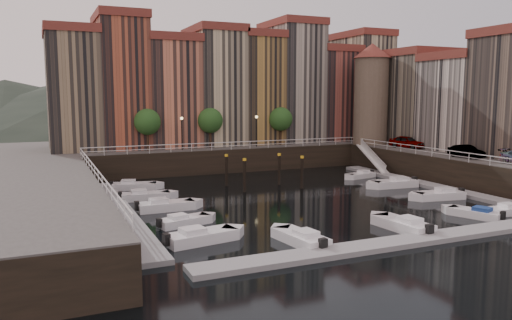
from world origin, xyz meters
name	(u,v)px	position (x,y,z in m)	size (l,w,h in m)	color
ground	(289,196)	(0.00, 0.00, 0.00)	(200.00, 200.00, 0.00)	black
quay_far	(207,153)	(0.00, 26.00, 1.50)	(80.00, 20.00, 3.00)	black
dock_left	(121,212)	(-16.20, -1.00, 0.17)	(2.00, 28.00, 0.35)	gray
dock_right	(426,185)	(16.20, -1.00, 0.17)	(2.00, 28.00, 0.35)	gray
dock_near	(407,241)	(0.00, -17.00, 0.17)	(30.00, 2.00, 0.35)	gray
mountains	(125,102)	(1.72, 110.00, 7.92)	(145.00, 100.00, 18.00)	#2D382D
far_terrace	(234,87)	(3.31, 23.50, 10.95)	(48.70, 10.30, 17.50)	#846F54
right_terrace	(467,97)	(26.50, 3.80, 9.56)	(9.30, 24.30, 14.00)	#746957
corner_tower	(371,92)	(20.00, 14.50, 10.19)	(5.20, 5.20, 13.80)	#6B5B4C
promenade_trees	(215,121)	(-1.33, 18.20, 6.58)	(21.20, 3.20, 5.20)	black
street_lamps	(220,126)	(-1.00, 17.20, 5.90)	(10.36, 0.36, 4.18)	black
railings	(268,153)	(0.00, 4.88, 3.79)	(36.08, 34.04, 0.52)	white
gangway	(372,157)	(17.10, 10.00, 1.92)	(2.78, 8.32, 3.73)	white
mooring_pilings	(263,172)	(-0.42, 5.29, 1.65)	(7.17, 4.92, 3.78)	black
boat_left_0	(200,237)	(-12.54, -11.28, 0.40)	(5.27, 2.66, 1.18)	white
boat_left_1	(183,221)	(-12.37, -6.48, 0.33)	(4.38, 2.44, 0.98)	white
boat_left_2	(165,206)	(-12.51, -0.97, 0.39)	(5.06, 1.87, 1.16)	white
boat_left_3	(144,196)	(-13.27, 4.10, 0.37)	(4.83, 2.15, 1.09)	white
boat_left_4	(133,186)	(-13.31, 9.89, 0.37)	(4.87, 2.80, 1.09)	white
boat_right_0	(504,211)	(12.91, -13.68, 0.33)	(4.26, 1.68, 0.97)	white
boat_right_1	(440,195)	(12.62, -6.76, 0.39)	(5.12, 2.54, 1.15)	white
boat_right_2	(395,183)	(12.73, -0.06, 0.41)	(5.35, 2.32, 1.21)	white
boat_right_4	(361,175)	(12.99, 6.50, 0.32)	(4.21, 2.29, 0.94)	white
boat_near_1	(301,238)	(-6.43, -14.22, 0.37)	(2.37, 4.93, 1.11)	white
boat_near_2	(404,225)	(2.06, -14.23, 0.40)	(2.31, 5.20, 1.17)	white
boat_near_3	(476,213)	(9.99, -13.51, 0.34)	(2.95, 4.40, 0.99)	white
car_a	(407,143)	(20.95, 7.98, 3.78)	(1.85, 4.60, 1.57)	gray
car_b	(466,152)	(20.12, -2.55, 3.68)	(1.45, 4.15, 1.37)	gray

